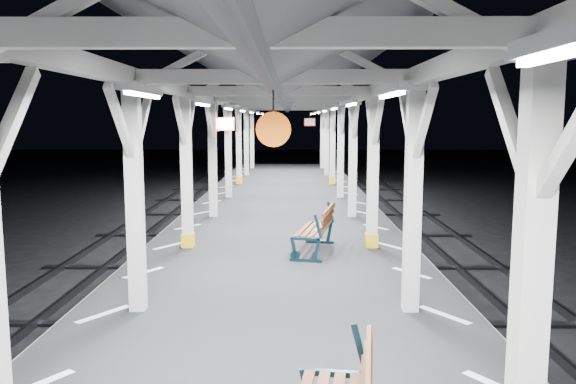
{
  "coord_description": "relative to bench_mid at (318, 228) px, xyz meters",
  "views": [
    {
      "loc": [
        0.26,
        -9.97,
        3.79
      ],
      "look_at": [
        0.18,
        2.27,
        2.2
      ],
      "focal_mm": 35.0,
      "sensor_mm": 36.0,
      "label": 1
    }
  ],
  "objects": [
    {
      "name": "track_right",
      "position": [
        4.18,
        -1.62,
        -1.44
      ],
      "size": [
        2.2,
        60.0,
        0.16
      ],
      "color": "#2D2D33",
      "rests_on": "ground"
    },
    {
      "name": "bench_mid",
      "position": [
        0.0,
        0.0,
        0.0
      ],
      "size": [
        1.02,
        1.89,
        0.97
      ],
      "rotation": [
        0.0,
        0.0,
        -0.21
      ],
      "color": "#0D2430",
      "rests_on": "platform"
    },
    {
      "name": "ground",
      "position": [
        -0.82,
        -1.62,
        -1.52
      ],
      "size": [
        120.0,
        120.0,
        0.0
      ],
      "primitive_type": "plane",
      "color": "black",
      "rests_on": "ground"
    },
    {
      "name": "platform",
      "position": [
        -0.82,
        -1.62,
        -1.02
      ],
      "size": [
        6.0,
        50.0,
        1.0
      ],
      "primitive_type": "cube",
      "color": "black",
      "rests_on": "ground"
    },
    {
      "name": "canopy",
      "position": [
        -0.82,
        -1.64,
        3.05
      ],
      "size": [
        5.4,
        49.0,
        4.65
      ],
      "color": "beige",
      "rests_on": "platform"
    },
    {
      "name": "hazard_stripes_right",
      "position": [
        1.63,
        -1.62,
        -0.51
      ],
      "size": [
        1.0,
        48.0,
        0.01
      ],
      "primitive_type": "cube",
      "color": "silver",
      "rests_on": "platform"
    },
    {
      "name": "hazard_stripes_left",
      "position": [
        -3.27,
        -1.62,
        -0.51
      ],
      "size": [
        1.0,
        48.0,
        0.01
      ],
      "primitive_type": "cube",
      "color": "silver",
      "rests_on": "platform"
    },
    {
      "name": "track_left",
      "position": [
        -5.82,
        -1.62,
        -1.44
      ],
      "size": [
        2.2,
        60.0,
        0.16
      ],
      "color": "#2D2D33",
      "rests_on": "ground"
    }
  ]
}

